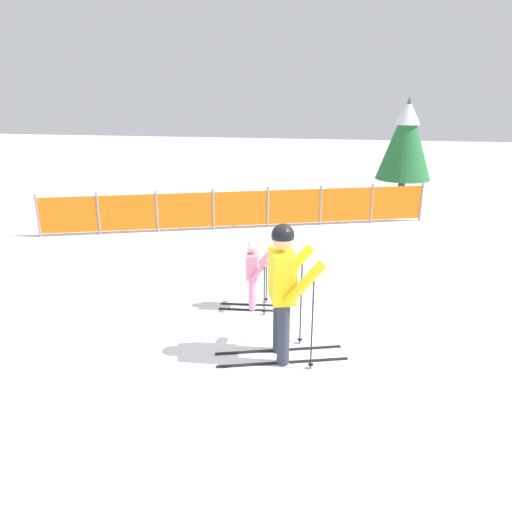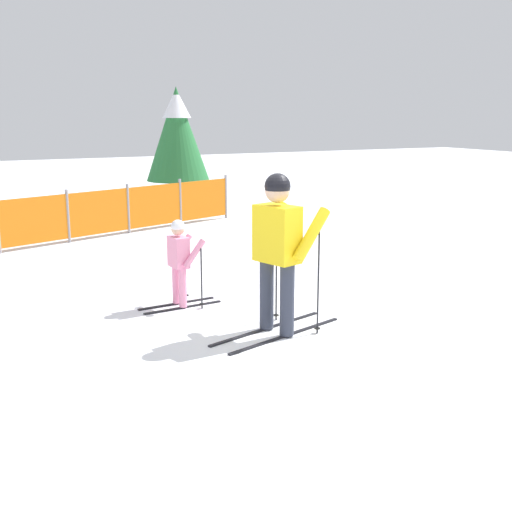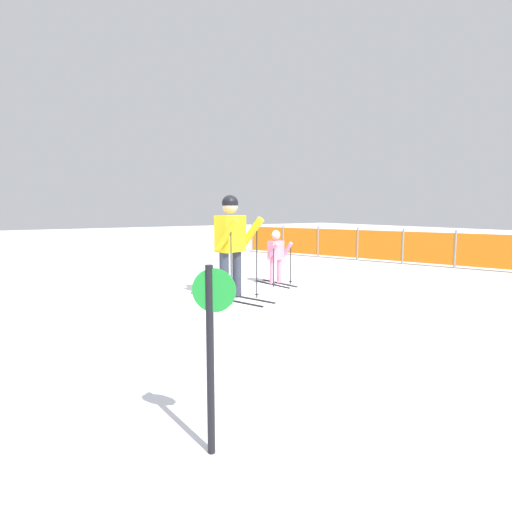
{
  "view_description": "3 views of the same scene",
  "coord_description": "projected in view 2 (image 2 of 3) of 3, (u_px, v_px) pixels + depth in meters",
  "views": [
    {
      "loc": [
        0.55,
        -5.93,
        3.44
      ],
      "look_at": [
        -0.64,
        0.99,
        1.06
      ],
      "focal_mm": 35.0,
      "sensor_mm": 36.0,
      "label": 1
    },
    {
      "loc": [
        -3.5,
        -6.27,
        2.51
      ],
      "look_at": [
        -0.2,
        0.36,
        0.84
      ],
      "focal_mm": 45.0,
      "sensor_mm": 36.0,
      "label": 2
    },
    {
      "loc": [
        6.03,
        -3.58,
        1.6
      ],
      "look_at": [
        -0.2,
        0.55,
        0.72
      ],
      "focal_mm": 28.0,
      "sensor_mm": 36.0,
      "label": 3
    }
  ],
  "objects": [
    {
      "name": "skier_child",
      "position": [
        180.0,
        256.0,
        8.34
      ],
      "size": [
        1.11,
        0.55,
        1.16
      ],
      "rotation": [
        0.0,
        0.0,
        0.08
      ],
      "color": "black",
      "rests_on": "ground_plane"
    },
    {
      "name": "ground_plane",
      "position": [
        285.0,
        330.0,
        7.55
      ],
      "size": [
        60.0,
        60.0,
        0.0
      ],
      "primitive_type": "plane",
      "color": "white"
    },
    {
      "name": "skier_adult",
      "position": [
        279.0,
        239.0,
        7.23
      ],
      "size": [
        1.78,
        0.94,
        1.85
      ],
      "rotation": [
        0.0,
        0.0,
        0.29
      ],
      "color": "black",
      "rests_on": "ground_plane"
    },
    {
      "name": "safety_fence",
      "position": [
        34.0,
        220.0,
        12.02
      ],
      "size": [
        9.33,
        3.25,
        1.05
      ],
      "rotation": [
        0.0,
        0.0,
        0.33
      ],
      "color": "gray",
      "rests_on": "ground_plane"
    },
    {
      "name": "conifer_far",
      "position": [
        177.0,
        132.0,
        17.35
      ],
      "size": [
        1.72,
        1.72,
        3.19
      ],
      "color": "#4C3823",
      "rests_on": "ground_plane"
    }
  ]
}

